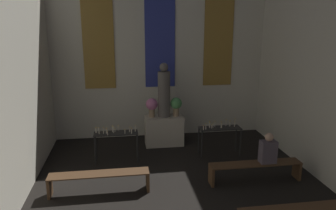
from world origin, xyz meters
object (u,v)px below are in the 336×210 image
at_px(flower_vase_left, 152,106).
at_px(pew_back_left, 99,178).
at_px(flower_vase_right, 176,105).
at_px(candle_rack_right, 220,132).
at_px(person_seated, 268,150).
at_px(candle_rack_left, 116,137).
at_px(statue, 164,92).
at_px(altar, 164,130).
at_px(pew_back_right, 255,168).

bearing_deg(flower_vase_left, pew_back_left, -118.16).
xyz_separation_m(flower_vase_right, candle_rack_right, (1.04, -1.00, -0.54)).
xyz_separation_m(candle_rack_right, pew_back_left, (-3.16, -1.62, -0.34)).
bearing_deg(person_seated, candle_rack_left, 154.81).
relative_size(flower_vase_left, candle_rack_left, 0.49).
bearing_deg(candle_rack_left, statue, 35.41).
relative_size(statue, flower_vase_right, 2.84).
bearing_deg(altar, flower_vase_right, 0.00).
distance_m(statue, pew_back_right, 3.40).
relative_size(altar, flower_vase_right, 2.01).
bearing_deg(flower_vase_right, statue, 180.00).
xyz_separation_m(candle_rack_right, person_seated, (0.64, -1.62, 0.09)).
relative_size(flower_vase_left, candle_rack_right, 0.49).
bearing_deg(pew_back_left, flower_vase_right, 51.01).
height_order(candle_rack_left, pew_back_left, candle_rack_left).
xyz_separation_m(flower_vase_right, person_seated, (1.68, -2.62, -0.45)).
relative_size(flower_vase_right, person_seated, 0.78).
bearing_deg(statue, candle_rack_left, -144.59).
bearing_deg(flower_vase_right, pew_back_left, -128.99).
xyz_separation_m(statue, flower_vase_right, (0.36, 0.00, -0.39)).
bearing_deg(candle_rack_right, candle_rack_left, -179.95).
relative_size(statue, person_seated, 2.22).
height_order(statue, flower_vase_right, statue).
distance_m(statue, candle_rack_right, 1.96).
relative_size(flower_vase_left, flower_vase_right, 1.00).
relative_size(altar, person_seated, 1.57).
relative_size(candle_rack_left, pew_back_right, 0.53).
bearing_deg(altar, candle_rack_right, -35.46).
height_order(statue, pew_back_right, statue).
height_order(altar, pew_back_left, altar).
distance_m(altar, statue, 1.17).
xyz_separation_m(statue, pew_back_left, (-1.76, -2.62, -1.27)).
height_order(altar, candle_rack_left, candle_rack_left).
bearing_deg(flower_vase_right, person_seated, -57.36).
bearing_deg(candle_rack_right, flower_vase_right, 136.22).
xyz_separation_m(statue, person_seated, (2.04, -2.62, -0.84)).
bearing_deg(person_seated, statue, 127.87).
height_order(altar, statue, statue).
xyz_separation_m(candle_rack_left, candle_rack_right, (2.81, 0.00, 0.00)).
height_order(flower_vase_right, pew_back_right, flower_vase_right).
distance_m(pew_back_left, pew_back_right, 3.52).
bearing_deg(candle_rack_right, flower_vase_left, 150.45).
height_order(flower_vase_left, flower_vase_right, same).
bearing_deg(altar, pew_back_right, -56.08).
height_order(altar, flower_vase_left, flower_vase_left).
relative_size(altar, pew_back_right, 0.52).
bearing_deg(candle_rack_left, flower_vase_left, 43.68).
relative_size(statue, flower_vase_left, 2.84).
bearing_deg(statue, flower_vase_right, 0.00).
bearing_deg(pew_back_left, altar, 56.08).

